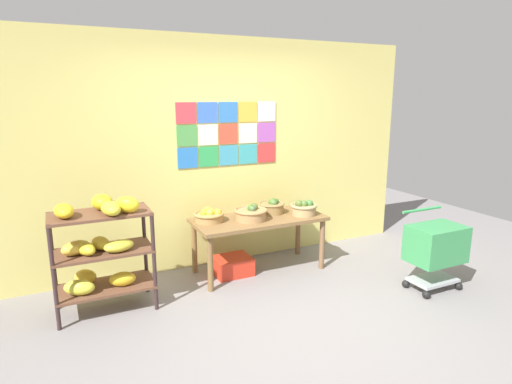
{
  "coord_description": "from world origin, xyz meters",
  "views": [
    {
      "loc": [
        -1.76,
        -2.86,
        1.97
      ],
      "look_at": [
        0.02,
        0.87,
        1.03
      ],
      "focal_mm": 30.0,
      "sensor_mm": 36.0,
      "label": 1
    }
  ],
  "objects_px": {
    "banana_shelf_unit": "(99,245)",
    "fruit_basket_centre": "(272,207)",
    "fruit_basket_back_right": "(304,208)",
    "fruit_basket_right": "(251,213)",
    "fruit_basket_back_left": "(209,215)",
    "display_table": "(259,224)",
    "produce_crate_under_table": "(232,266)",
    "shopping_cart": "(436,246)"
  },
  "relations": [
    {
      "from": "banana_shelf_unit",
      "to": "fruit_basket_centre",
      "type": "xyz_separation_m",
      "value": [
        1.94,
        0.34,
        0.06
      ]
    },
    {
      "from": "fruit_basket_back_right",
      "to": "fruit_basket_centre",
      "type": "distance_m",
      "value": 0.37
    },
    {
      "from": "fruit_basket_back_right",
      "to": "fruit_basket_right",
      "type": "height_order",
      "value": "fruit_basket_right"
    },
    {
      "from": "fruit_basket_centre",
      "to": "banana_shelf_unit",
      "type": "bearing_deg",
      "value": -170.11
    },
    {
      "from": "banana_shelf_unit",
      "to": "fruit_basket_right",
      "type": "xyz_separation_m",
      "value": [
        1.6,
        0.19,
        0.06
      ]
    },
    {
      "from": "fruit_basket_back_left",
      "to": "fruit_basket_back_right",
      "type": "bearing_deg",
      "value": -11.29
    },
    {
      "from": "display_table",
      "to": "produce_crate_under_table",
      "type": "xyz_separation_m",
      "value": [
        -0.31,
        0.03,
        -0.45
      ]
    },
    {
      "from": "display_table",
      "to": "produce_crate_under_table",
      "type": "distance_m",
      "value": 0.55
    },
    {
      "from": "fruit_basket_back_right",
      "to": "fruit_basket_right",
      "type": "relative_size",
      "value": 0.84
    },
    {
      "from": "fruit_basket_back_right",
      "to": "fruit_basket_right",
      "type": "xyz_separation_m",
      "value": [
        -0.63,
        0.07,
        -0.0
      ]
    },
    {
      "from": "shopping_cart",
      "to": "fruit_basket_back_left",
      "type": "bearing_deg",
      "value": 140.22
    },
    {
      "from": "fruit_basket_back_left",
      "to": "produce_crate_under_table",
      "type": "height_order",
      "value": "fruit_basket_back_left"
    },
    {
      "from": "display_table",
      "to": "fruit_basket_right",
      "type": "xyz_separation_m",
      "value": [
        -0.11,
        -0.04,
        0.15
      ]
    },
    {
      "from": "fruit_basket_back_left",
      "to": "fruit_basket_centre",
      "type": "distance_m",
      "value": 0.77
    },
    {
      "from": "fruit_basket_back_right",
      "to": "fruit_basket_back_left",
      "type": "xyz_separation_m",
      "value": [
        -1.06,
        0.21,
        -0.01
      ]
    },
    {
      "from": "banana_shelf_unit",
      "to": "display_table",
      "type": "xyz_separation_m",
      "value": [
        1.71,
        0.23,
        -0.09
      ]
    },
    {
      "from": "display_table",
      "to": "fruit_basket_back_right",
      "type": "height_order",
      "value": "fruit_basket_back_right"
    },
    {
      "from": "produce_crate_under_table",
      "to": "display_table",
      "type": "bearing_deg",
      "value": -5.8
    },
    {
      "from": "banana_shelf_unit",
      "to": "produce_crate_under_table",
      "type": "xyz_separation_m",
      "value": [
        1.4,
        0.26,
        -0.55
      ]
    },
    {
      "from": "fruit_basket_centre",
      "to": "produce_crate_under_table",
      "type": "relative_size",
      "value": 0.73
    },
    {
      "from": "fruit_basket_back_left",
      "to": "display_table",
      "type": "bearing_deg",
      "value": -10.88
    },
    {
      "from": "fruit_basket_back_right",
      "to": "shopping_cart",
      "type": "bearing_deg",
      "value": -50.75
    },
    {
      "from": "display_table",
      "to": "shopping_cart",
      "type": "bearing_deg",
      "value": -40.46
    },
    {
      "from": "display_table",
      "to": "fruit_basket_back_right",
      "type": "bearing_deg",
      "value": -11.73
    },
    {
      "from": "fruit_basket_back_right",
      "to": "shopping_cart",
      "type": "height_order",
      "value": "shopping_cart"
    },
    {
      "from": "fruit_basket_right",
      "to": "fruit_basket_centre",
      "type": "xyz_separation_m",
      "value": [
        0.34,
        0.15,
        -0.0
      ]
    },
    {
      "from": "produce_crate_under_table",
      "to": "banana_shelf_unit",
      "type": "bearing_deg",
      "value": -169.59
    },
    {
      "from": "display_table",
      "to": "fruit_basket_back_left",
      "type": "distance_m",
      "value": 0.58
    },
    {
      "from": "banana_shelf_unit",
      "to": "fruit_basket_back_right",
      "type": "xyz_separation_m",
      "value": [
        2.23,
        0.12,
        0.06
      ]
    },
    {
      "from": "fruit_basket_right",
      "to": "shopping_cart",
      "type": "height_order",
      "value": "shopping_cart"
    },
    {
      "from": "fruit_basket_back_right",
      "to": "produce_crate_under_table",
      "type": "height_order",
      "value": "fruit_basket_back_right"
    },
    {
      "from": "display_table",
      "to": "fruit_basket_centre",
      "type": "relative_size",
      "value": 4.92
    },
    {
      "from": "produce_crate_under_table",
      "to": "fruit_basket_back_right",
      "type": "bearing_deg",
      "value": -9.51
    },
    {
      "from": "fruit_basket_back_left",
      "to": "fruit_basket_centre",
      "type": "xyz_separation_m",
      "value": [
        0.77,
        0.01,
        0.01
      ]
    },
    {
      "from": "produce_crate_under_table",
      "to": "shopping_cart",
      "type": "height_order",
      "value": "shopping_cart"
    },
    {
      "from": "banana_shelf_unit",
      "to": "fruit_basket_centre",
      "type": "bearing_deg",
      "value": 9.89
    },
    {
      "from": "shopping_cart",
      "to": "produce_crate_under_table",
      "type": "bearing_deg",
      "value": 138.38
    },
    {
      "from": "banana_shelf_unit",
      "to": "shopping_cart",
      "type": "height_order",
      "value": "banana_shelf_unit"
    },
    {
      "from": "fruit_basket_centre",
      "to": "fruit_basket_back_left",
      "type": "bearing_deg",
      "value": -179.44
    },
    {
      "from": "banana_shelf_unit",
      "to": "fruit_basket_back_left",
      "type": "bearing_deg",
      "value": 15.8
    },
    {
      "from": "display_table",
      "to": "fruit_basket_back_left",
      "type": "relative_size",
      "value": 4.47
    },
    {
      "from": "fruit_basket_back_right",
      "to": "shopping_cart",
      "type": "relative_size",
      "value": 0.38
    }
  ]
}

